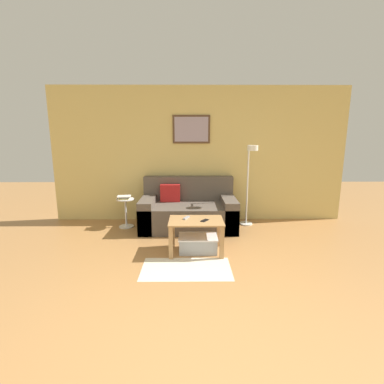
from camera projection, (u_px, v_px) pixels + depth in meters
ground_plane at (213, 348)px, 2.18m from camera, size 16.00×16.00×0.00m
wall_back at (199, 155)px, 5.34m from camera, size 5.60×0.09×2.55m
area_rug at (186, 269)px, 3.49m from camera, size 1.12×0.63×0.01m
couch at (188, 211)px, 5.04m from camera, size 1.68×0.96×0.89m
coffee_table at (196, 228)px, 3.93m from camera, size 0.76×0.52×0.48m
storage_bin at (198, 243)px, 4.01m from camera, size 0.55×0.38×0.23m
floor_lamp at (250, 173)px, 4.89m from camera, size 0.24×0.51×1.48m
side_table at (126, 210)px, 5.04m from camera, size 0.31×0.31×0.53m
book_stack at (124, 197)px, 4.98m from camera, size 0.26×0.21×0.06m
remote_control at (186, 218)px, 3.98m from camera, size 0.10×0.15×0.02m
cell_phone at (205, 220)px, 3.88m from camera, size 0.13×0.15×0.01m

